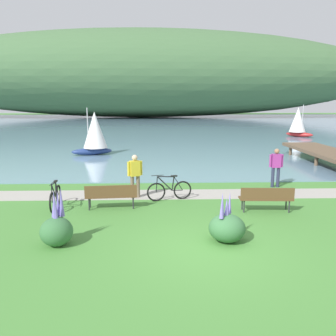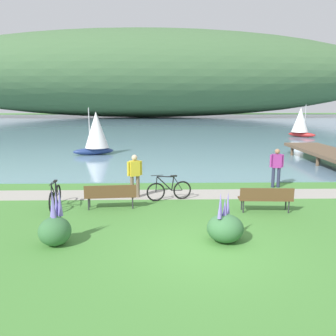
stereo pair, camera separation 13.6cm
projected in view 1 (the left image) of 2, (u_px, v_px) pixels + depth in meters
name	position (u px, v px, depth m)	size (l,w,h in m)	color
ground_plane	(205.00, 248.00, 9.07)	(200.00, 200.00, 0.00)	#478438
bay_water	(165.00, 125.00, 55.49)	(180.00, 80.00, 0.04)	#6B8EA8
distant_hillside	(142.00, 74.00, 78.15)	(109.79, 28.00, 19.10)	#42663D
shoreline_path	(187.00, 194.00, 14.25)	(60.00, 1.50, 0.01)	#A39E93
park_bench_near_camera	(266.00, 197.00, 11.92)	(1.82, 0.58, 0.88)	brown
park_bench_further_along	(111.00, 194.00, 12.26)	(1.84, 0.64, 0.88)	brown
bicycle_leaning_near_bench	(55.00, 197.00, 12.34)	(0.19, 1.77, 1.01)	black
bicycle_beside_path	(169.00, 190.00, 13.34)	(1.73, 0.50, 1.01)	black
person_at_shoreline	(276.00, 165.00, 15.28)	(0.61, 0.22, 1.71)	#282D47
person_on_the_grass	(135.00, 173.00, 13.56)	(0.57, 0.35, 1.71)	#72604C
echium_bush_closest_to_camera	(227.00, 227.00, 9.43)	(0.99, 0.99, 1.38)	#386B3D
echium_bush_beside_closest	(57.00, 229.00, 9.16)	(0.85, 0.85, 1.51)	#386B3D
sailboat_nearest_to_shore	(298.00, 122.00, 36.43)	(2.68, 2.62, 3.31)	#B22323
sailboat_mid_bay	(94.00, 133.00, 24.19)	(2.88, 2.05, 3.26)	navy
pier_dock	(333.00, 154.00, 20.31)	(2.40, 10.00, 0.80)	brown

